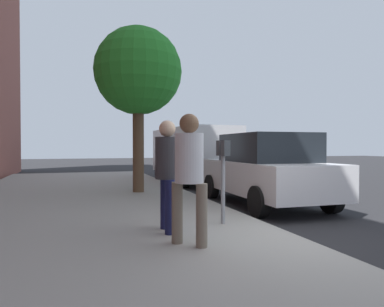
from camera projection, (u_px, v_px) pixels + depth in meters
ground_plane at (288, 241)px, 5.43m from camera, size 80.00×80.00×0.00m
sidewalk_slab at (85, 255)px, 4.50m from camera, size 28.00×6.00×0.15m
parking_meter at (223, 164)px, 5.96m from camera, size 0.36×0.12×1.41m
pedestrian_at_meter at (167, 167)px, 5.41m from camera, size 0.52×0.37×1.71m
pedestrian_bystander at (189, 168)px, 4.66m from camera, size 0.43×0.40×1.74m
parked_sedan_near at (265, 169)px, 8.76m from camera, size 4.45×2.06×1.77m
parked_van_far at (193, 151)px, 14.22m from camera, size 5.27×2.27×2.18m
street_tree at (138, 72)px, 10.13m from camera, size 2.51×2.51×4.73m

